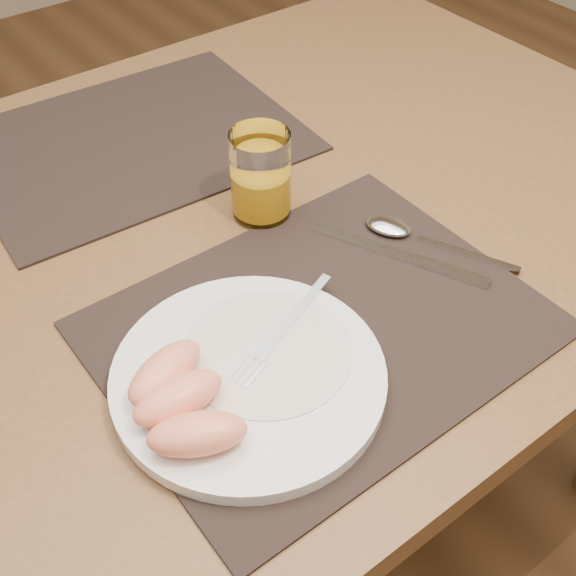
# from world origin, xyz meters

# --- Properties ---
(ground) EXTENTS (5.00, 5.00, 0.00)m
(ground) POSITION_xyz_m (0.00, 0.00, 0.00)
(ground) COLOR brown
(ground) RESTS_ON ground
(table) EXTENTS (1.40, 0.90, 0.75)m
(table) POSITION_xyz_m (0.00, 0.00, 0.67)
(table) COLOR brown
(table) RESTS_ON ground
(placemat_near) EXTENTS (0.45, 0.35, 0.00)m
(placemat_near) POSITION_xyz_m (0.01, -0.22, 0.75)
(placemat_near) COLOR black
(placemat_near) RESTS_ON table
(placemat_far) EXTENTS (0.47, 0.37, 0.00)m
(placemat_far) POSITION_xyz_m (0.02, 0.22, 0.75)
(placemat_far) COLOR black
(placemat_far) RESTS_ON table
(plate) EXTENTS (0.27, 0.27, 0.02)m
(plate) POSITION_xyz_m (-0.09, -0.24, 0.76)
(plate) COLOR white
(plate) RESTS_ON placemat_near
(plate_dressing) EXTENTS (0.17, 0.17, 0.00)m
(plate_dressing) POSITION_xyz_m (-0.06, -0.23, 0.77)
(plate_dressing) COLOR white
(plate_dressing) RESTS_ON plate
(fork) EXTENTS (0.17, 0.08, 0.00)m
(fork) POSITION_xyz_m (-0.05, -0.22, 0.77)
(fork) COLOR silver
(fork) RESTS_ON plate
(knife) EXTENTS (0.11, 0.21, 0.01)m
(knife) POSITION_xyz_m (0.16, -0.21, 0.76)
(knife) COLOR silver
(knife) RESTS_ON placemat_near
(spoon) EXTENTS (0.10, 0.18, 0.01)m
(spoon) POSITION_xyz_m (0.18, -0.16, 0.76)
(spoon) COLOR silver
(spoon) RESTS_ON placemat_near
(juice_glass) EXTENTS (0.07, 0.07, 0.11)m
(juice_glass) POSITION_xyz_m (0.07, -0.02, 0.80)
(juice_glass) COLOR white
(juice_glass) RESTS_ON placemat_near
(grapefruit_wedges) EXTENTS (0.11, 0.15, 0.04)m
(grapefruit_wedges) POSITION_xyz_m (-0.17, -0.24, 0.79)
(grapefruit_wedges) COLOR #FF9068
(grapefruit_wedges) RESTS_ON plate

